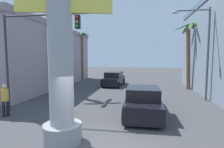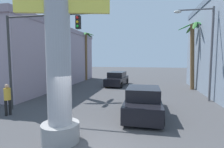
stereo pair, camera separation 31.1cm
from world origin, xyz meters
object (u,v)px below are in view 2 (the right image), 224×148
(street_lamp, at_px, (205,44))
(palm_tree_mid_right, at_px, (194,48))
(car_far, at_px, (117,79))
(palm_tree_mid_left, at_px, (55,38))
(neon_sign_pole, at_px, (58,17))
(palm_tree_far_left, at_px, (86,52))
(traffic_light_mast, at_px, (33,43))
(car_lead, at_px, (143,102))
(pedestrian_curb_left, at_px, (7,97))

(street_lamp, relative_size, palm_tree_mid_right, 1.02)
(car_far, xyz_separation_m, palm_tree_mid_left, (-4.88, -4.84, 4.26))
(palm_tree_mid_left, bearing_deg, car_far, 44.79)
(street_lamp, distance_m, car_far, 10.08)
(neon_sign_pole, xyz_separation_m, palm_tree_mid_right, (7.50, 12.53, -0.46))
(palm_tree_far_left, bearing_deg, palm_tree_mid_right, -21.74)
(palm_tree_mid_left, xyz_separation_m, palm_tree_mid_right, (12.64, 3.57, -0.86))
(traffic_light_mast, bearing_deg, palm_tree_mid_left, 107.86)
(neon_sign_pole, height_order, street_lamp, neon_sign_pole)
(car_far, bearing_deg, palm_tree_mid_left, -135.21)
(palm_tree_far_left, height_order, palm_tree_mid_left, palm_tree_mid_left)
(neon_sign_pole, bearing_deg, palm_tree_mid_right, 59.08)
(street_lamp, bearing_deg, palm_tree_far_left, 142.10)
(traffic_light_mast, xyz_separation_m, palm_tree_mid_right, (10.78, 9.35, 0.15))
(neon_sign_pole, distance_m, street_lamp, 10.66)
(street_lamp, xyz_separation_m, car_lead, (-4.21, -4.00, -3.43))
(car_far, distance_m, palm_tree_mid_right, 8.57)
(palm_tree_far_left, bearing_deg, car_lead, -58.73)
(palm_tree_far_left, bearing_deg, pedestrian_curb_left, -85.85)
(traffic_light_mast, distance_m, car_lead, 7.08)
(palm_tree_far_left, bearing_deg, street_lamp, -37.90)
(street_lamp, height_order, palm_tree_mid_right, street_lamp)
(traffic_light_mast, relative_size, palm_tree_mid_right, 0.85)
(palm_tree_mid_right, bearing_deg, palm_tree_far_left, 158.26)
(car_far, relative_size, palm_tree_mid_right, 0.70)
(traffic_light_mast, distance_m, pedestrian_curb_left, 3.29)
(neon_sign_pole, height_order, palm_tree_far_left, neon_sign_pole)
(palm_tree_mid_right, bearing_deg, palm_tree_mid_left, -164.23)
(neon_sign_pole, distance_m, palm_tree_mid_left, 10.33)
(palm_tree_mid_left, relative_size, pedestrian_curb_left, 5.11)
(car_lead, height_order, pedestrian_curb_left, pedestrian_curb_left)
(traffic_light_mast, height_order, car_lead, traffic_light_mast)
(street_lamp, xyz_separation_m, palm_tree_mid_left, (-12.30, 1.07, 0.87))
(car_far, relative_size, pedestrian_curb_left, 2.68)
(car_lead, relative_size, pedestrian_curb_left, 2.80)
(neon_sign_pole, bearing_deg, pedestrian_curb_left, 153.08)
(car_far, xyz_separation_m, pedestrian_curb_left, (-4.03, -11.62, 0.28))
(palm_tree_mid_right, bearing_deg, car_lead, -117.77)
(neon_sign_pole, height_order, palm_tree_mid_left, neon_sign_pole)
(street_lamp, distance_m, palm_tree_far_left, 15.94)
(neon_sign_pole, bearing_deg, palm_tree_mid_left, 119.86)
(car_lead, bearing_deg, pedestrian_curb_left, -166.74)
(street_lamp, xyz_separation_m, car_far, (-7.42, 5.91, -3.39))
(traffic_light_mast, bearing_deg, palm_tree_far_left, 98.39)
(street_lamp, xyz_separation_m, palm_tree_far_left, (-12.58, 9.79, -0.14))
(traffic_light_mast, relative_size, pedestrian_curb_left, 3.22)
(street_lamp, height_order, car_far, street_lamp)
(car_lead, bearing_deg, neon_sign_pole, -127.23)
(car_far, bearing_deg, neon_sign_pole, -88.91)
(neon_sign_pole, height_order, car_lead, neon_sign_pole)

